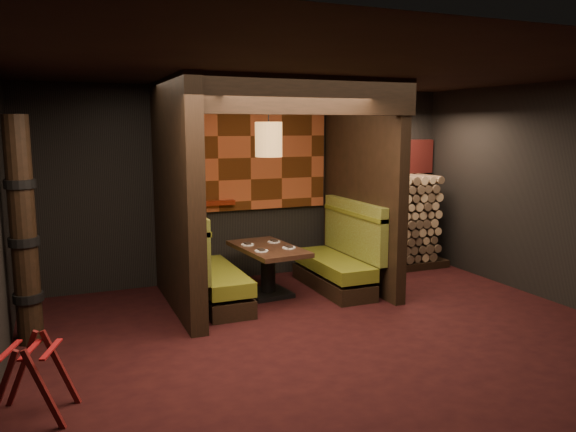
# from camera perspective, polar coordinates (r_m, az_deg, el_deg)

# --- Properties ---
(floor) EXTENTS (6.50, 5.50, 0.02)m
(floor) POSITION_cam_1_polar(r_m,az_deg,el_deg) (6.30, 4.63, -12.23)
(floor) COLOR black
(floor) RESTS_ON ground
(ceiling) EXTENTS (6.50, 5.50, 0.02)m
(ceiling) POSITION_cam_1_polar(r_m,az_deg,el_deg) (5.90, 5.00, 14.71)
(ceiling) COLOR black
(ceiling) RESTS_ON ground
(wall_back) EXTENTS (6.50, 0.02, 2.85)m
(wall_back) POSITION_cam_1_polar(r_m,az_deg,el_deg) (8.46, -3.79, 3.28)
(wall_back) COLOR black
(wall_back) RESTS_ON ground
(wall_front) EXTENTS (6.50, 0.02, 2.85)m
(wall_front) POSITION_cam_1_polar(r_m,az_deg,el_deg) (3.75, 24.58, -4.91)
(wall_front) COLOR black
(wall_front) RESTS_ON ground
(wall_right) EXTENTS (0.02, 5.50, 2.85)m
(wall_right) POSITION_cam_1_polar(r_m,az_deg,el_deg) (7.97, 26.16, 2.01)
(wall_right) COLOR black
(wall_right) RESTS_ON ground
(partition_left) EXTENTS (0.20, 2.20, 2.85)m
(partition_left) POSITION_cam_1_polar(r_m,az_deg,el_deg) (7.05, -11.30, 1.96)
(partition_left) COLOR black
(partition_left) RESTS_ON floor
(partition_right) EXTENTS (0.15, 2.10, 2.85)m
(partition_right) POSITION_cam_1_polar(r_m,az_deg,el_deg) (8.04, 7.50, 2.91)
(partition_right) COLOR black
(partition_right) RESTS_ON floor
(header_beam) EXTENTS (2.85, 0.18, 0.44)m
(header_beam) POSITION_cam_1_polar(r_m,az_deg,el_deg) (6.50, 1.86, 12.18)
(header_beam) COLOR black
(header_beam) RESTS_ON partition_left
(tapa_back_panel) EXTENTS (2.40, 0.06, 1.55)m
(tapa_back_panel) POSITION_cam_1_polar(r_m,az_deg,el_deg) (8.38, -3.87, 5.93)
(tapa_back_panel) COLOR #994321
(tapa_back_panel) RESTS_ON wall_back
(tapa_side_panel) EXTENTS (0.04, 1.85, 1.45)m
(tapa_side_panel) POSITION_cam_1_polar(r_m,az_deg,el_deg) (7.21, -10.74, 5.52)
(tapa_side_panel) COLOR #994321
(tapa_side_panel) RESTS_ON partition_left
(lacquer_shelf) EXTENTS (0.60, 0.12, 0.07)m
(lacquer_shelf) POSITION_cam_1_polar(r_m,az_deg,el_deg) (8.22, -7.49, 1.33)
(lacquer_shelf) COLOR #5C180A
(lacquer_shelf) RESTS_ON wall_back
(booth_bench_left) EXTENTS (0.68, 1.60, 1.14)m
(booth_bench_left) POSITION_cam_1_polar(r_m,az_deg,el_deg) (7.33, -8.06, -5.86)
(booth_bench_left) COLOR black
(booth_bench_left) RESTS_ON floor
(booth_bench_right) EXTENTS (0.68, 1.60, 1.14)m
(booth_bench_right) POSITION_cam_1_polar(r_m,az_deg,el_deg) (7.99, 5.23, -4.54)
(booth_bench_right) COLOR black
(booth_bench_right) RESTS_ON floor
(dining_table) EXTENTS (0.82, 1.35, 0.68)m
(dining_table) POSITION_cam_1_polar(r_m,az_deg,el_deg) (7.61, -2.04, -4.84)
(dining_table) COLOR black
(dining_table) RESTS_ON floor
(place_settings) EXTENTS (0.63, 0.66, 0.03)m
(place_settings) POSITION_cam_1_polar(r_m,az_deg,el_deg) (7.56, -2.05, -3.04)
(place_settings) COLOR white
(place_settings) RESTS_ON dining_table
(pendant_lamp) EXTENTS (0.35, 0.35, 0.96)m
(pendant_lamp) POSITION_cam_1_polar(r_m,az_deg,el_deg) (7.34, -1.98, 7.79)
(pendant_lamp) COLOR #A97940
(pendant_lamp) RESTS_ON ceiling
(luggage_rack) EXTENTS (0.73, 0.61, 0.68)m
(luggage_rack) POSITION_cam_1_polar(r_m,az_deg,el_deg) (5.01, -24.55, -14.55)
(luggage_rack) COLOR #4A0E0E
(luggage_rack) RESTS_ON floor
(totem_column) EXTENTS (0.31, 0.31, 2.40)m
(totem_column) POSITION_cam_1_polar(r_m,az_deg,el_deg) (6.42, -25.29, -1.59)
(totem_column) COLOR black
(totem_column) RESTS_ON floor
(firewood_stack) EXTENTS (1.73, 0.70, 1.50)m
(firewood_stack) POSITION_cam_1_polar(r_m,az_deg,el_deg) (9.19, 10.72, -0.65)
(firewood_stack) COLOR black
(firewood_stack) RESTS_ON floor
(mosaic_header) EXTENTS (1.83, 0.10, 0.56)m
(mosaic_header) POSITION_cam_1_polar(r_m,az_deg,el_deg) (9.35, 9.80, 5.90)
(mosaic_header) COLOR maroon
(mosaic_header) RESTS_ON wall_back
(bay_front_post) EXTENTS (0.08, 0.08, 2.85)m
(bay_front_post) POSITION_cam_1_polar(r_m,az_deg,el_deg) (8.30, 7.15, 3.12)
(bay_front_post) COLOR black
(bay_front_post) RESTS_ON floor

